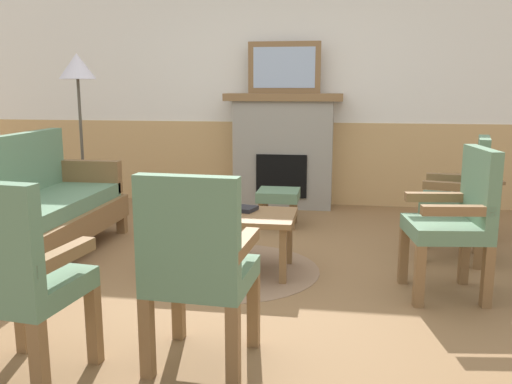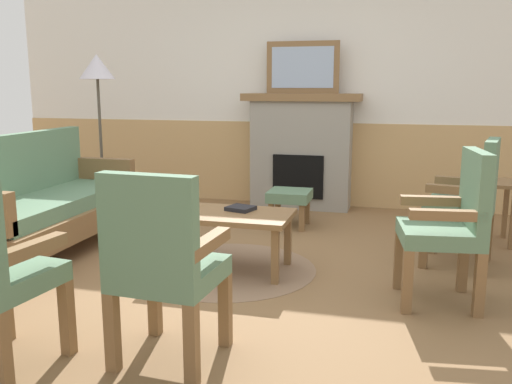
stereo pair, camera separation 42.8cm
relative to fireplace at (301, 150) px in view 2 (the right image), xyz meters
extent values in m
plane|color=olive|center=(0.00, -2.35, -0.65)|extent=(14.00, 14.00, 0.00)
cube|color=white|center=(0.00, 0.25, 0.70)|extent=(7.20, 0.12, 2.70)
cube|color=tan|center=(0.00, 0.18, -0.18)|extent=(7.20, 0.02, 0.95)
cube|color=gray|center=(0.00, 0.00, -0.05)|extent=(1.10, 0.36, 1.20)
cube|color=black|center=(0.00, -0.19, -0.27)|extent=(0.56, 0.02, 0.48)
cube|color=brown|center=(0.00, 0.00, 0.59)|extent=(1.30, 0.44, 0.08)
cube|color=brown|center=(0.00, 0.00, 0.91)|extent=(0.80, 0.03, 0.56)
cube|color=#9EB2D1|center=(0.00, -0.02, 0.91)|extent=(0.68, 0.01, 0.44)
cube|color=brown|center=(-1.37, -3.07, -0.57)|extent=(0.08, 0.08, 0.16)
cube|color=brown|center=(-1.37, -1.39, -0.57)|extent=(0.08, 0.08, 0.16)
cube|color=brown|center=(-1.97, -1.39, -0.57)|extent=(0.08, 0.08, 0.16)
cube|color=brown|center=(-1.67, -2.23, -0.39)|extent=(0.70, 1.80, 0.20)
cube|color=#5B7F60|center=(-1.67, -2.23, -0.23)|extent=(0.60, 1.70, 0.12)
cube|color=#5B7F60|center=(-1.97, -2.23, 0.08)|extent=(0.10, 1.70, 0.50)
cube|color=brown|center=(-1.67, -1.38, -0.12)|extent=(0.60, 0.10, 0.30)
cube|color=brown|center=(-0.57, -2.50, -0.45)|extent=(0.05, 0.05, 0.40)
cube|color=brown|center=(0.27, -2.50, -0.45)|extent=(0.05, 0.05, 0.40)
cube|color=brown|center=(-0.57, -2.06, -0.45)|extent=(0.05, 0.05, 0.40)
cube|color=brown|center=(0.27, -2.06, -0.45)|extent=(0.05, 0.05, 0.40)
cube|color=brown|center=(-0.15, -2.28, -0.23)|extent=(0.96, 0.56, 0.04)
cylinder|color=#896B51|center=(-0.15, -2.28, -0.65)|extent=(1.34, 1.34, 0.01)
cube|color=black|center=(-0.07, -2.18, -0.20)|extent=(0.23, 0.22, 0.03)
cube|color=brown|center=(-0.10, -1.05, -0.52)|extent=(0.05, 0.05, 0.26)
cube|color=brown|center=(0.20, -1.05, -0.52)|extent=(0.05, 0.05, 0.26)
cube|color=brown|center=(-0.10, -0.75, -0.52)|extent=(0.05, 0.05, 0.26)
cube|color=brown|center=(0.20, -0.75, -0.52)|extent=(0.05, 0.05, 0.26)
cube|color=#5B7F60|center=(0.05, -0.90, -0.34)|extent=(0.40, 0.40, 0.10)
cube|color=brown|center=(1.28, -1.87, -0.45)|extent=(0.07, 0.07, 0.40)
cube|color=brown|center=(1.37, -1.46, -0.45)|extent=(0.07, 0.07, 0.40)
cube|color=brown|center=(1.69, -1.95, -0.45)|extent=(0.07, 0.07, 0.40)
cube|color=brown|center=(1.78, -1.54, -0.45)|extent=(0.07, 0.07, 0.40)
cube|color=#5B7F60|center=(1.53, -1.71, -0.20)|extent=(0.57, 0.57, 0.10)
cube|color=#5B7F60|center=(1.73, -1.75, 0.09)|extent=(0.18, 0.49, 0.48)
cube|color=brown|center=(1.49, -1.91, -0.03)|extent=(0.44, 0.16, 0.06)
cube|color=brown|center=(1.57, -1.50, -0.03)|extent=(0.44, 0.16, 0.06)
cube|color=brown|center=(1.15, -2.78, -0.45)|extent=(0.07, 0.07, 0.40)
cube|color=brown|center=(1.10, -2.36, -0.45)|extent=(0.07, 0.07, 0.40)
cube|color=brown|center=(1.57, -2.72, -0.45)|extent=(0.07, 0.07, 0.40)
cube|color=brown|center=(1.52, -2.31, -0.45)|extent=(0.07, 0.07, 0.40)
cube|color=#5B7F60|center=(1.33, -2.54, -0.20)|extent=(0.54, 0.54, 0.10)
cube|color=#5B7F60|center=(1.53, -2.52, 0.09)|extent=(0.14, 0.49, 0.48)
cube|color=brown|center=(1.36, -2.75, -0.03)|extent=(0.45, 0.12, 0.06)
cube|color=brown|center=(1.31, -2.34, -0.03)|extent=(0.45, 0.12, 0.06)
cube|color=brown|center=(-0.20, -3.43, -0.45)|extent=(0.06, 0.06, 0.40)
cube|color=brown|center=(0.22, -3.46, -0.45)|extent=(0.06, 0.06, 0.40)
cube|color=brown|center=(-0.23, -3.85, -0.45)|extent=(0.06, 0.06, 0.40)
cube|color=brown|center=(0.19, -3.88, -0.45)|extent=(0.06, 0.06, 0.40)
cube|color=#5B7F60|center=(-0.01, -3.66, -0.20)|extent=(0.51, 0.51, 0.10)
cube|color=#5B7F60|center=(-0.02, -3.85, 0.09)|extent=(0.48, 0.11, 0.48)
cube|color=brown|center=(-0.21, -3.64, -0.03)|extent=(0.10, 0.44, 0.06)
cube|color=brown|center=(0.20, -3.67, -0.03)|extent=(0.10, 0.44, 0.06)
cube|color=brown|center=(-0.96, -3.71, -0.45)|extent=(0.07, 0.07, 0.40)
cube|color=brown|center=(-0.54, -3.76, -0.45)|extent=(0.07, 0.07, 0.40)
cube|color=brown|center=(-0.59, -4.18, -0.45)|extent=(0.07, 0.07, 0.40)
cube|color=brown|center=(-0.57, -3.97, -0.03)|extent=(0.12, 0.45, 0.06)
cube|color=brown|center=(1.66, -0.81, -0.39)|extent=(0.04, 0.04, 0.52)
cube|color=brown|center=(2.02, -0.81, -0.39)|extent=(0.04, 0.04, 0.52)
cube|color=brown|center=(1.66, -1.17, -0.39)|extent=(0.04, 0.04, 0.52)
cube|color=brown|center=(1.84, -0.99, -0.12)|extent=(0.44, 0.44, 0.03)
cylinder|color=#332D28|center=(-1.96, -0.93, -0.64)|extent=(0.24, 0.24, 0.03)
cylinder|color=#4C473D|center=(-1.96, -0.93, 0.08)|extent=(0.03, 0.03, 1.40)
cone|color=silver|center=(-1.96, -0.93, 0.90)|extent=(0.36, 0.36, 0.25)
camera|label=1|loc=(0.65, -6.15, 0.72)|focal=38.56mm
camera|label=2|loc=(1.07, -6.06, 0.72)|focal=38.56mm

